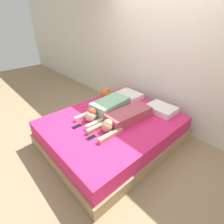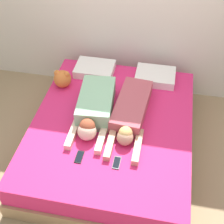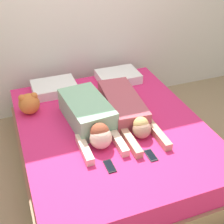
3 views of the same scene
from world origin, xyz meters
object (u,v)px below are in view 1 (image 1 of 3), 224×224
at_px(cell_phone_left, 77,126).
at_px(pillow_head_left, 129,95).
at_px(person_right, 124,118).
at_px(bed, 112,131).
at_px(cell_phone_right, 91,137).
at_px(person_left, 106,108).
at_px(pillow_head_right, 161,109).
at_px(plush_toy, 106,92).

bearing_deg(cell_phone_left, pillow_head_left, 96.98).
height_order(pillow_head_left, person_right, person_right).
distance_m(bed, cell_phone_right, 0.61).
relative_size(bed, person_right, 1.89).
height_order(pillow_head_left, person_left, person_left).
relative_size(pillow_head_right, person_left, 0.50).
distance_m(bed, cell_phone_left, 0.64).
xyz_separation_m(bed, cell_phone_left, (-0.22, -0.55, 0.24)).
distance_m(bed, person_right, 0.38).
distance_m(pillow_head_left, person_right, 0.95).
bearing_deg(person_right, pillow_head_left, 128.06).
distance_m(pillow_head_right, person_left, 0.99).
bearing_deg(bed, person_left, 164.79).
relative_size(pillow_head_left, cell_phone_left, 3.24).
distance_m(bed, person_left, 0.41).
distance_m(cell_phone_left, cell_phone_right, 0.38).
height_order(cell_phone_left, plush_toy, plush_toy).
bearing_deg(person_right, bed, -153.21).
xyz_separation_m(person_right, plush_toy, (-0.91, 0.40, 0.03)).
relative_size(pillow_head_left, person_right, 0.43).
xyz_separation_m(pillow_head_right, person_right, (-0.21, -0.75, 0.03)).
bearing_deg(pillow_head_left, person_left, -76.73).
relative_size(person_right, cell_phone_left, 7.53).
height_order(person_right, cell_phone_left, person_right).
distance_m(pillow_head_right, cell_phone_right, 1.41).
bearing_deg(person_left, pillow_head_left, 103.27).
relative_size(cell_phone_left, cell_phone_right, 1.00).
relative_size(person_left, cell_phone_right, 6.47).
relative_size(bed, cell_phone_left, 14.25).
xyz_separation_m(pillow_head_left, plush_toy, (-0.32, -0.34, 0.06)).
bearing_deg(pillow_head_right, plush_toy, -162.81).
distance_m(bed, plush_toy, 0.94).
bearing_deg(person_left, cell_phone_right, -58.84).
distance_m(pillow_head_right, person_right, 0.78).
distance_m(person_left, cell_phone_left, 0.61).
bearing_deg(pillow_head_left, plush_toy, -133.29).
height_order(pillow_head_right, person_left, person_left).
distance_m(cell_phone_left, plush_toy, 1.16).
xyz_separation_m(pillow_head_right, cell_phone_left, (-0.62, -1.39, -0.05)).
xyz_separation_m(cell_phone_left, plush_toy, (-0.50, 1.05, 0.11)).
height_order(cell_phone_left, cell_phone_right, same).
bearing_deg(bed, cell_phone_left, -112.33).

